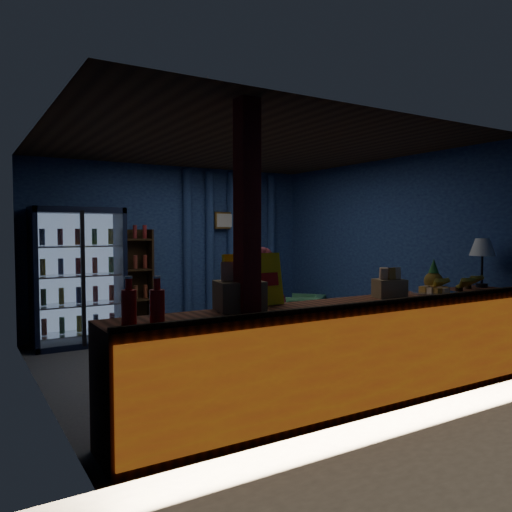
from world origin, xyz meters
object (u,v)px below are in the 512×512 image
Objects in this scene: shopkeeper at (264,324)px; pastry_tray at (435,292)px; green_chair at (305,311)px; table_lamp at (482,249)px.

shopkeeper is 1.77m from pastry_tray.
shopkeeper reaches higher than pastry_tray.
green_chair is at bearing 75.86° from pastry_tray.
shopkeeper is 3.13× the size of pastry_tray.
table_lamp is at bearing 50.67° from green_chair.
table_lamp is at bearing -19.03° from shopkeeper.
pastry_tray is (-0.81, -3.21, 0.71)m from green_chair.
pastry_tray is 0.83× the size of table_lamp.
table_lamp is at bearing 8.64° from pastry_tray.
shopkeeper is at bearing 160.80° from pastry_tray.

